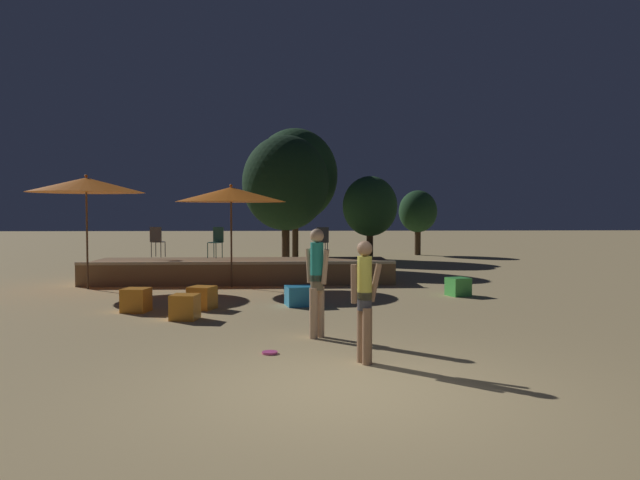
{
  "coord_description": "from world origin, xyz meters",
  "views": [
    {
      "loc": [
        -0.63,
        -6.92,
        2.0
      ],
      "look_at": [
        0.0,
        5.68,
        1.44
      ],
      "focal_mm": 35.0,
      "sensor_mm": 36.0,
      "label": 1
    }
  ],
  "objects": [
    {
      "name": "bistro_chair_2",
      "position": [
        -2.75,
        11.47,
        1.21
      ],
      "size": [
        0.47,
        0.47,
        0.9
      ],
      "rotation": [
        0.0,
        0.0,
        5.76
      ],
      "color": "#1E4C47",
      "rests_on": "wooden_deck"
    },
    {
      "name": "frisbee_disc",
      "position": [
        -0.9,
        1.82,
        0.02
      ],
      "size": [
        0.22,
        0.22,
        0.03
      ],
      "color": "#E54C99",
      "rests_on": "ground"
    },
    {
      "name": "person_0",
      "position": [
        -0.19,
        2.92,
        0.95
      ],
      "size": [
        0.4,
        0.38,
        1.74
      ],
      "rotation": [
        0.0,
        0.0,
        0.83
      ],
      "color": "tan",
      "rests_on": "ground"
    },
    {
      "name": "person_1",
      "position": [
        0.37,
        1.2,
        0.86
      ],
      "size": [
        0.45,
        0.28,
        1.63
      ],
      "rotation": [
        0.0,
        0.0,
        5.07
      ],
      "color": "#997051",
      "rests_on": "ground"
    },
    {
      "name": "bistro_chair_1",
      "position": [
        -4.55,
        11.74,
        1.21
      ],
      "size": [
        0.42,
        0.42,
        0.9
      ],
      "rotation": [
        0.0,
        0.0,
        2.91
      ],
      "color": "#47474C",
      "rests_on": "wooden_deck"
    },
    {
      "name": "background_tree_1",
      "position": [
        -0.35,
        20.52,
        3.61
      ],
      "size": [
        3.73,
        3.73,
        5.67
      ],
      "color": "#3D2B1C",
      "rests_on": "ground"
    },
    {
      "name": "bistro_chair_0",
      "position": [
        0.34,
        11.24,
        1.21
      ],
      "size": [
        0.41,
        0.41,
        0.9
      ],
      "rotation": [
        0.0,
        0.0,
        3.31
      ],
      "color": "#2D3338",
      "rests_on": "wooden_deck"
    },
    {
      "name": "cube_seat_4",
      "position": [
        -0.4,
        6.35,
        0.21
      ],
      "size": [
        0.67,
        0.67,
        0.42
      ],
      "rotation": [
        0.0,
        0.0,
        0.19
      ],
      "color": "#2D9EDB",
      "rests_on": "ground"
    },
    {
      "name": "patio_umbrella_1",
      "position": [
        -2.17,
        9.76,
        2.47
      ],
      "size": [
        2.92,
        2.92,
        2.75
      ],
      "color": "brown",
      "rests_on": "ground"
    },
    {
      "name": "background_tree_3",
      "position": [
        5.39,
        21.91,
        2.02
      ],
      "size": [
        1.78,
        1.78,
        3.02
      ],
      "color": "#3D2B1C",
      "rests_on": "ground"
    },
    {
      "name": "cube_seat_0",
      "position": [
        3.42,
        7.74,
        0.22
      ],
      "size": [
        0.59,
        0.59,
        0.44
      ],
      "rotation": [
        0.0,
        0.0,
        0.33
      ],
      "color": "#4CC651",
      "rests_on": "ground"
    },
    {
      "name": "cube_seat_3",
      "position": [
        -2.42,
        5.97,
        0.24
      ],
      "size": [
        0.62,
        0.62,
        0.47
      ],
      "rotation": [
        0.0,
        0.0,
        -0.34
      ],
      "color": "orange",
      "rests_on": "ground"
    },
    {
      "name": "cube_seat_2",
      "position": [
        -2.57,
        4.72,
        0.23
      ],
      "size": [
        0.54,
        0.54,
        0.47
      ],
      "rotation": [
        0.0,
        0.0,
        -0.15
      ],
      "color": "orange",
      "rests_on": "ground"
    },
    {
      "name": "wooden_deck",
      "position": [
        -2.02,
        11.34,
        0.3
      ],
      "size": [
        8.63,
        2.83,
        0.67
      ],
      "color": "olive",
      "rests_on": "ground"
    },
    {
      "name": "background_tree_2",
      "position": [
        2.76,
        19.07,
        2.24
      ],
      "size": [
        2.29,
        2.29,
        3.51
      ],
      "color": "#3D2B1C",
      "rests_on": "ground"
    },
    {
      "name": "background_tree_0",
      "position": [
        -0.75,
        15.49,
        3.04
      ],
      "size": [
        3.1,
        3.1,
        4.76
      ],
      "color": "#3D2B1C",
      "rests_on": "ground"
    },
    {
      "name": "cube_seat_1",
      "position": [
        -3.7,
        5.68,
        0.24
      ],
      "size": [
        0.57,
        0.57,
        0.48
      ],
      "rotation": [
        0.0,
        0.0,
        -0.18
      ],
      "color": "orange",
      "rests_on": "ground"
    },
    {
      "name": "patio_umbrella_0",
      "position": [
        -5.86,
        9.5,
        2.7
      ],
      "size": [
        2.95,
        2.95,
        2.98
      ],
      "color": "brown",
      "rests_on": "ground"
    },
    {
      "name": "ground_plane",
      "position": [
        0.0,
        0.0,
        0.0
      ],
      "size": [
        120.0,
        120.0,
        0.0
      ],
      "primitive_type": "plane",
      "color": "tan"
    }
  ]
}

